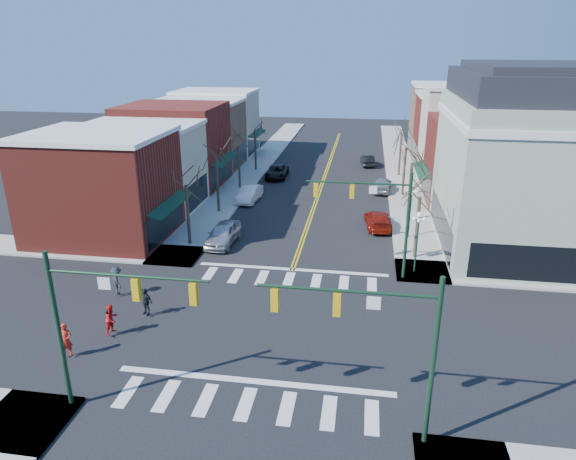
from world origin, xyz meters
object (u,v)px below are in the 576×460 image
at_px(lamppost_corner, 418,232).
at_px(pedestrian_dark_a, 145,301).
at_px(pedestrian_red_b, 112,319).
at_px(pedestrian_dark_b, 117,281).
at_px(car_left_near, 223,234).
at_px(car_left_far, 277,172).
at_px(car_right_near, 378,220).
at_px(car_left_mid, 249,194).
at_px(lamppost_midblock, 411,203).
at_px(car_right_mid, 382,184).
at_px(car_right_far, 368,160).
at_px(victorian_corner, 534,161).
at_px(pedestrian_red_a, 66,340).

height_order(lamppost_corner, pedestrian_dark_a, lamppost_corner).
bearing_deg(pedestrian_red_b, pedestrian_dark_b, 38.88).
distance_m(car_left_near, pedestrian_dark_b, 10.16).
height_order(car_left_far, pedestrian_dark_a, pedestrian_dark_a).
relative_size(car_right_near, pedestrian_red_b, 2.89).
bearing_deg(car_left_mid, pedestrian_dark_a, -88.48).
distance_m(car_left_near, pedestrian_dark_a, 11.43).
bearing_deg(car_left_near, lamppost_midblock, 16.16).
bearing_deg(lamppost_midblock, pedestrian_red_b, -134.20).
height_order(car_right_mid, pedestrian_dark_a, pedestrian_dark_a).
height_order(lamppost_midblock, car_right_near, lamppost_midblock).
relative_size(car_right_near, pedestrian_dark_a, 3.05).
bearing_deg(lamppost_midblock, car_right_far, 97.84).
xyz_separation_m(lamppost_corner, pedestrian_red_b, (-16.42, -10.39, -1.98)).
height_order(victorian_corner, lamppost_midblock, victorian_corner).
relative_size(car_left_near, pedestrian_red_a, 2.75).
bearing_deg(pedestrian_dark_a, car_right_far, 90.85).
height_order(lamppost_corner, car_right_mid, lamppost_corner).
relative_size(victorian_corner, pedestrian_dark_b, 8.07).
bearing_deg(car_right_far, lamppost_midblock, 90.33).
height_order(car_right_near, car_right_mid, car_right_mid).
bearing_deg(pedestrian_red_a, car_left_far, 72.80).
bearing_deg(car_left_far, victorian_corner, -40.03).
height_order(car_left_mid, pedestrian_red_b, pedestrian_red_b).
relative_size(lamppost_midblock, pedestrian_red_a, 2.50).
height_order(car_left_far, pedestrian_red_b, pedestrian_red_b).
xyz_separation_m(car_left_mid, pedestrian_dark_b, (-3.60, -20.43, 0.29)).
relative_size(lamppost_corner, pedestrian_dark_b, 2.45).
distance_m(car_left_mid, pedestrian_red_a, 27.10).
xyz_separation_m(car_right_near, pedestrian_dark_b, (-15.85, -14.81, 0.34)).
height_order(car_right_mid, car_right_far, car_right_mid).
xyz_separation_m(car_left_far, pedestrian_dark_a, (-1.97, -31.77, 0.26)).
bearing_deg(car_right_mid, car_left_far, -13.03).
height_order(victorian_corner, car_left_near, victorian_corner).
bearing_deg(car_right_far, car_left_near, 61.53).
bearing_deg(car_left_near, lamppost_corner, -9.73).
distance_m(victorian_corner, car_left_near, 23.36).
distance_m(car_left_near, car_right_mid, 20.63).
height_order(lamppost_corner, car_left_mid, lamppost_corner).
distance_m(pedestrian_red_a, pedestrian_dark_b, 6.52).
relative_size(car_right_mid, pedestrian_dark_b, 2.50).
bearing_deg(car_left_far, pedestrian_dark_b, -100.12).
height_order(lamppost_midblock, pedestrian_red_b, lamppost_midblock).
bearing_deg(pedestrian_red_b, car_left_mid, 11.88).
distance_m(lamppost_corner, car_right_far, 31.45).
bearing_deg(pedestrian_dark_b, car_left_far, -51.32).
relative_size(lamppost_corner, car_left_mid, 0.96).
relative_size(pedestrian_red_a, pedestrian_red_b, 1.04).
bearing_deg(car_left_far, pedestrian_red_b, -96.06).
distance_m(car_left_near, car_left_mid, 11.13).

